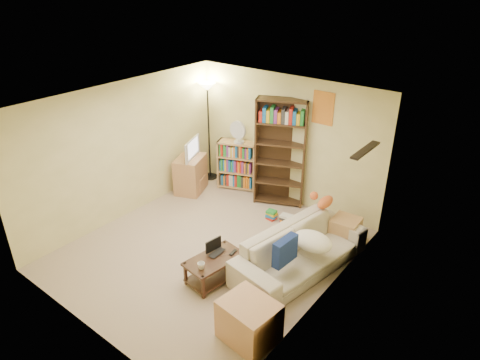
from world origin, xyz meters
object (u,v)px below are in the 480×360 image
object	(u,v)px
coffee_table	(214,266)
tv_stand	(191,174)
floor_lamp	(208,103)
laptop	(219,254)
television	(189,148)
end_cabinet	(249,321)
tabby_cat	(323,201)
sofa	(301,251)
desk_fan	(238,132)
tall_bookshelf	(280,150)
side_table	(345,232)
short_bookshelf	(237,165)
mug	(201,266)

from	to	relation	value
coffee_table	tv_stand	size ratio (longest dim) A/B	1.24
tv_stand	floor_lamp	size ratio (longest dim) A/B	0.35
coffee_table	laptop	distance (m)	0.19
coffee_table	floor_lamp	distance (m)	3.78
television	end_cabinet	distance (m)	4.20
laptop	tabby_cat	bearing A→B (deg)	-24.82
floor_lamp	sofa	bearing A→B (deg)	-25.83
sofa	laptop	bearing A→B (deg)	145.57
coffee_table	desk_fan	size ratio (longest dim) A/B	2.00
tall_bookshelf	desk_fan	bearing A→B (deg)	159.26
sofa	side_table	xyz separation A→B (m)	(0.25, 1.02, -0.08)
tabby_cat	laptop	xyz separation A→B (m)	(-0.73, -1.80, -0.35)
desk_fan	laptop	bearing A→B (deg)	-57.51
laptop	coffee_table	bearing A→B (deg)	176.82
coffee_table	tall_bookshelf	world-z (taller)	tall_bookshelf
tabby_cat	laptop	world-z (taller)	tabby_cat
short_bookshelf	laptop	bearing A→B (deg)	-78.97
coffee_table	floor_lamp	xyz separation A→B (m)	(-2.37, 2.57, 1.45)
desk_fan	floor_lamp	distance (m)	0.94
laptop	desk_fan	xyz separation A→B (m)	(-1.54, 2.41, 0.87)
coffee_table	mug	bearing A→B (deg)	-78.29
desk_fan	end_cabinet	xyz separation A→B (m)	(2.62, -3.11, -0.99)
tv_stand	floor_lamp	world-z (taller)	floor_lamp
tall_bookshelf	short_bookshelf	distance (m)	1.19
laptop	floor_lamp	size ratio (longest dim) A/B	0.14
tv_stand	short_bookshelf	size ratio (longest dim) A/B	0.72
laptop	floor_lamp	xyz separation A→B (m)	(-2.37, 2.46, 1.30)
short_bookshelf	desk_fan	world-z (taller)	desk_fan
desk_fan	side_table	xyz separation A→B (m)	(2.66, -0.50, -1.02)
sofa	tall_bookshelf	xyz separation A→B (m)	(-1.43, 1.57, 0.78)
mug	floor_lamp	bearing A→B (deg)	129.76
tall_bookshelf	side_table	distance (m)	1.97
tall_bookshelf	sofa	bearing A→B (deg)	-71.15
floor_lamp	tv_stand	bearing A→B (deg)	-82.00
laptop	tv_stand	distance (m)	2.86
mug	side_table	size ratio (longest dim) A/B	0.21
short_bookshelf	end_cabinet	xyz separation A→B (m)	(2.68, -3.16, -0.24)
tabby_cat	television	world-z (taller)	television
mug	laptop	bearing A→B (deg)	92.12
tv_stand	tall_bookshelf	bearing A→B (deg)	0.52
laptop	desk_fan	size ratio (longest dim) A/B	0.64
sofa	tv_stand	bearing A→B (deg)	84.63
sofa	television	distance (m)	3.31
mug	sofa	bearing A→B (deg)	56.56
coffee_table	tabby_cat	bearing A→B (deg)	77.66
floor_lamp	end_cabinet	xyz separation A→B (m)	(3.45, -3.16, -1.41)
laptop	tv_stand	xyz separation A→B (m)	(-2.27, 1.75, -0.02)
short_bookshelf	floor_lamp	xyz separation A→B (m)	(-0.77, 0.00, 1.18)
mug	tv_stand	xyz separation A→B (m)	(-2.28, 2.15, -0.06)
laptop	tv_stand	bearing A→B (deg)	49.66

